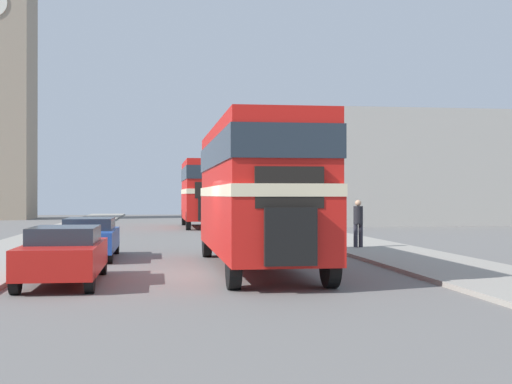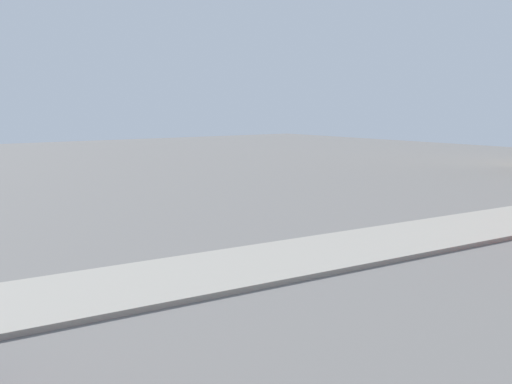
{
  "view_description": "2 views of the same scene",
  "coord_description": "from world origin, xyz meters",
  "px_view_note": "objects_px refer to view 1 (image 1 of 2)",
  "views": [
    {
      "loc": [
        -1.56,
        -19.0,
        2.12
      ],
      "look_at": [
        1.26,
        1.23,
        2.22
      ],
      "focal_mm": 50.0,
      "sensor_mm": 36.0,
      "label": 1
    },
    {
      "loc": [
        7.04,
        5.55,
        4.1
      ],
      "look_at": [
        0.0,
        10.78,
        2.96
      ],
      "focal_mm": 50.0,
      "sensor_mm": 36.0,
      "label": 2
    }
  ],
  "objects_px": {
    "car_parked_near": "(64,253)",
    "pedestrian_walking": "(358,220)",
    "double_decker_bus": "(256,184)",
    "bus_distant": "(202,188)",
    "car_parked_mid": "(90,237)",
    "bicycle_on_pavement": "(317,229)"
  },
  "relations": [
    {
      "from": "car_parked_near",
      "to": "pedestrian_walking",
      "type": "distance_m",
      "value": 13.44
    },
    {
      "from": "double_decker_bus",
      "to": "bus_distant",
      "type": "relative_size",
      "value": 1.13
    },
    {
      "from": "double_decker_bus",
      "to": "pedestrian_walking",
      "type": "distance_m",
      "value": 8.2
    },
    {
      "from": "car_parked_mid",
      "to": "bus_distant",
      "type": "bearing_deg",
      "value": 77.08
    },
    {
      "from": "bicycle_on_pavement",
      "to": "car_parked_mid",
      "type": "bearing_deg",
      "value": -135.72
    },
    {
      "from": "pedestrian_walking",
      "to": "bicycle_on_pavement",
      "type": "xyz_separation_m",
      "value": [
        0.06,
        7.47,
        -0.67
      ]
    },
    {
      "from": "double_decker_bus",
      "to": "pedestrian_walking",
      "type": "bearing_deg",
      "value": 52.88
    },
    {
      "from": "bus_distant",
      "to": "double_decker_bus",
      "type": "bearing_deg",
      "value": -90.36
    },
    {
      "from": "pedestrian_walking",
      "to": "bicycle_on_pavement",
      "type": "bearing_deg",
      "value": 89.52
    },
    {
      "from": "double_decker_bus",
      "to": "car_parked_near",
      "type": "distance_m",
      "value": 5.93
    },
    {
      "from": "car_parked_mid",
      "to": "bicycle_on_pavement",
      "type": "relative_size",
      "value": 2.61
    },
    {
      "from": "bicycle_on_pavement",
      "to": "pedestrian_walking",
      "type": "bearing_deg",
      "value": -90.48
    },
    {
      "from": "double_decker_bus",
      "to": "bus_distant",
      "type": "bearing_deg",
      "value": 89.64
    },
    {
      "from": "car_parked_near",
      "to": "bicycle_on_pavement",
      "type": "xyz_separation_m",
      "value": [
        9.98,
        16.53,
        -0.24
      ]
    },
    {
      "from": "car_parked_near",
      "to": "pedestrian_walking",
      "type": "xyz_separation_m",
      "value": [
        9.92,
        9.06,
        0.43
      ]
    },
    {
      "from": "car_parked_mid",
      "to": "car_parked_near",
      "type": "bearing_deg",
      "value": -89.85
    },
    {
      "from": "bus_distant",
      "to": "car_parked_mid",
      "type": "height_order",
      "value": "bus_distant"
    },
    {
      "from": "bus_distant",
      "to": "pedestrian_walking",
      "type": "relative_size",
      "value": 5.17
    },
    {
      "from": "double_decker_bus",
      "to": "bicycle_on_pavement",
      "type": "relative_size",
      "value": 6.07
    },
    {
      "from": "bus_distant",
      "to": "pedestrian_walking",
      "type": "distance_m",
      "value": 21.06
    },
    {
      "from": "double_decker_bus",
      "to": "pedestrian_walking",
      "type": "xyz_separation_m",
      "value": [
        4.89,
        6.46,
        -1.29
      ]
    },
    {
      "from": "double_decker_bus",
      "to": "bus_distant",
      "type": "xyz_separation_m",
      "value": [
        0.17,
        26.93,
        0.15
      ]
    }
  ]
}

